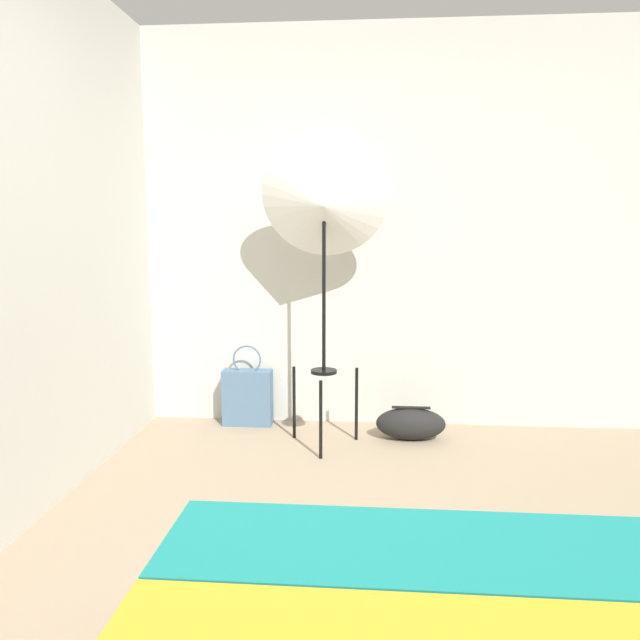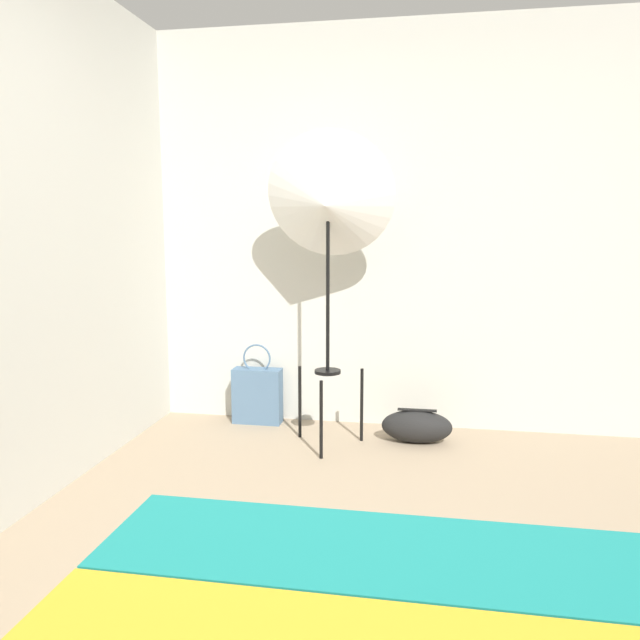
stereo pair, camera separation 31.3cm
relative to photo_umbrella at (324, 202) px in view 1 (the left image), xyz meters
name	(u,v)px [view 1 (the left image)]	position (x,y,z in m)	size (l,w,h in m)	color
ground_plane	(422,639)	(0.46, -1.79, -1.46)	(14.00, 14.00, 0.00)	gray
wall_back	(399,230)	(0.46, 0.50, -0.16)	(8.00, 0.05, 2.60)	beige
wall_side_left	(48,231)	(-1.25, -0.79, -0.16)	(0.05, 8.00, 2.60)	beige
photo_umbrella	(324,202)	(0.00, 0.00, 0.00)	(0.77, 0.47, 1.88)	black
tote_bag	(248,396)	(-0.54, 0.36, -1.27)	(0.33, 0.13, 0.54)	slate
duffel_bag	(411,424)	(0.54, 0.15, -1.36)	(0.43, 0.20, 0.21)	black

